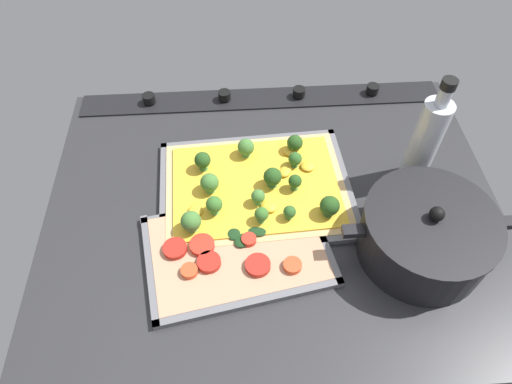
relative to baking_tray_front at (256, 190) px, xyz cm
name	(u,v)px	position (x,y,z in cm)	size (l,w,h in cm)	color
ground_plane	(273,210)	(-3.13, 3.74, -1.86)	(85.03, 67.90, 3.00)	#28282B
stove_control_panel	(262,97)	(-3.13, -26.71, 0.18)	(81.63, 7.00, 2.60)	black
baking_tray_front	(256,190)	(0.00, 0.00, 0.00)	(37.68, 29.15, 1.30)	slate
broccoli_pizza	(256,186)	(0.02, 0.31, 1.57)	(35.16, 26.64, 5.53)	tan
baking_tray_back	(237,251)	(4.05, 13.29, 0.02)	(34.64, 26.66, 1.30)	slate
veggie_pizza_back	(235,250)	(4.47, 13.53, 0.75)	(31.86, 23.87, 1.90)	tan
cooking_pot	(426,235)	(-27.45, 14.99, 4.53)	(28.81, 22.04, 12.11)	black
oil_bottle	(425,141)	(-30.95, -1.74, 9.51)	(5.19, 5.19, 23.50)	#B7BCC6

